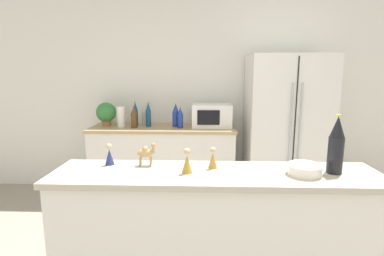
# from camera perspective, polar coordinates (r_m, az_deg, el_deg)

# --- Properties ---
(wall_back) EXTENTS (8.00, 0.06, 2.55)m
(wall_back) POSITION_cam_1_polar(r_m,az_deg,el_deg) (4.00, 2.44, 6.39)
(wall_back) COLOR white
(wall_back) RESTS_ON ground_plane
(back_counter) EXTENTS (1.78, 0.63, 0.90)m
(back_counter) POSITION_cam_1_polar(r_m,az_deg,el_deg) (3.85, -5.43, -6.30)
(back_counter) COLOR silver
(back_counter) RESTS_ON ground_plane
(refrigerator) EXTENTS (0.94, 0.71, 1.77)m
(refrigerator) POSITION_cam_1_polar(r_m,az_deg,el_deg) (3.80, 17.42, -0.26)
(refrigerator) COLOR silver
(refrigerator) RESTS_ON ground_plane
(bar_counter) EXTENTS (1.92, 0.45, 0.99)m
(bar_counter) POSITION_cam_1_polar(r_m,az_deg,el_deg) (1.99, 4.32, -21.92)
(bar_counter) COLOR silver
(bar_counter) RESTS_ON ground_plane
(potted_plant) EXTENTS (0.25, 0.25, 0.29)m
(potted_plant) POSITION_cam_1_polar(r_m,az_deg,el_deg) (3.92, -16.04, 2.78)
(potted_plant) COLOR #9E6B47
(potted_plant) RESTS_ON back_counter
(paper_towel_roll) EXTENTS (0.10, 0.10, 0.25)m
(paper_towel_roll) POSITION_cam_1_polar(r_m,az_deg,el_deg) (3.78, -13.34, 2.09)
(paper_towel_roll) COLOR white
(paper_towel_roll) RESTS_ON back_counter
(microwave) EXTENTS (0.48, 0.37, 0.28)m
(microwave) POSITION_cam_1_polar(r_m,az_deg,el_deg) (3.71, 3.77, 2.41)
(microwave) COLOR white
(microwave) RESTS_ON back_counter
(back_bottle_0) EXTENTS (0.07, 0.07, 0.27)m
(back_bottle_0) POSITION_cam_1_polar(r_m,az_deg,el_deg) (3.85, -9.05, 2.46)
(back_bottle_0) COLOR #B2B7BC
(back_bottle_0) RESTS_ON back_counter
(back_bottle_1) EXTENTS (0.06, 0.06, 0.32)m
(back_bottle_1) POSITION_cam_1_polar(r_m,az_deg,el_deg) (3.74, -8.30, 2.59)
(back_bottle_1) COLOR navy
(back_bottle_1) RESTS_ON back_counter
(back_bottle_2) EXTENTS (0.07, 0.07, 0.26)m
(back_bottle_2) POSITION_cam_1_polar(r_m,az_deg,el_deg) (3.62, -2.24, 1.97)
(back_bottle_2) COLOR navy
(back_bottle_2) RESTS_ON back_counter
(back_bottle_3) EXTENTS (0.07, 0.07, 0.32)m
(back_bottle_3) POSITION_cam_1_polar(r_m,az_deg,el_deg) (3.83, -10.75, 2.68)
(back_bottle_3) COLOR navy
(back_bottle_3) RESTS_ON back_counter
(back_bottle_4) EXTENTS (0.08, 0.08, 0.28)m
(back_bottle_4) POSITION_cam_1_polar(r_m,az_deg,el_deg) (3.70, -10.98, 2.08)
(back_bottle_4) COLOR brown
(back_bottle_4) RESTS_ON back_counter
(back_bottle_5) EXTENTS (0.08, 0.08, 0.29)m
(back_bottle_5) POSITION_cam_1_polar(r_m,az_deg,el_deg) (3.70, -3.12, 2.40)
(back_bottle_5) COLOR navy
(back_bottle_5) RESTS_ON back_counter
(wine_bottle) EXTENTS (0.09, 0.09, 0.34)m
(wine_bottle) POSITION_cam_1_polar(r_m,az_deg,el_deg) (1.90, 25.76, -3.03)
(wine_bottle) COLOR black
(wine_bottle) RESTS_ON bar_counter
(fruit_bowl) EXTENTS (0.20, 0.20, 0.06)m
(fruit_bowl) POSITION_cam_1_polar(r_m,az_deg,el_deg) (1.83, 20.66, -7.30)
(fruit_bowl) COLOR white
(fruit_bowl) RESTS_ON bar_counter
(camel_figurine) EXTENTS (0.12, 0.06, 0.15)m
(camel_figurine) POSITION_cam_1_polar(r_m,az_deg,el_deg) (1.89, -8.73, -4.62)
(camel_figurine) COLOR tan
(camel_figurine) RESTS_ON bar_counter
(wise_man_figurine_blue) EXTENTS (0.06, 0.06, 0.14)m
(wise_man_figurine_blue) POSITION_cam_1_polar(r_m,az_deg,el_deg) (1.96, -15.45, -5.09)
(wise_man_figurine_blue) COLOR navy
(wise_man_figurine_blue) RESTS_ON bar_counter
(wise_man_figurine_crimson) EXTENTS (0.06, 0.06, 0.15)m
(wise_man_figurine_crimson) POSITION_cam_1_polar(r_m,az_deg,el_deg) (1.74, -0.96, -6.55)
(wise_man_figurine_crimson) COLOR #B28933
(wise_man_figurine_crimson) RESTS_ON bar_counter
(wise_man_figurine_purple) EXTENTS (0.06, 0.06, 0.13)m
(wise_man_figurine_purple) POSITION_cam_1_polar(r_m,az_deg,el_deg) (1.83, 3.98, -5.93)
(wise_man_figurine_purple) COLOR #B28933
(wise_man_figurine_purple) RESTS_ON bar_counter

